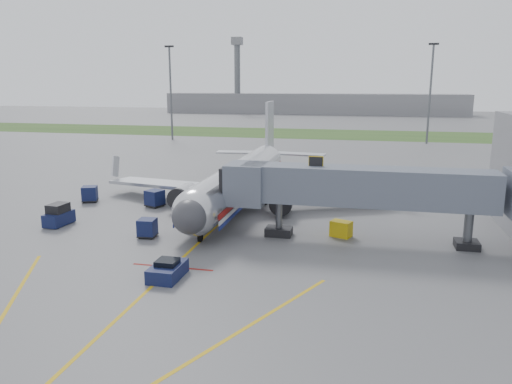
% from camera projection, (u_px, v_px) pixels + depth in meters
% --- Properties ---
extents(ground, '(400.00, 400.00, 0.00)m').
position_uv_depth(ground, '(192.00, 249.00, 38.98)').
color(ground, '#565659').
rests_on(ground, ground).
extents(grass_strip, '(300.00, 25.00, 0.01)m').
position_uv_depth(grass_strip, '(315.00, 134.00, 124.66)').
color(grass_strip, '#2D4C1E').
rests_on(grass_strip, ground).
extents(apron_markings, '(21.52, 50.00, 0.01)m').
position_uv_depth(apron_markings, '(152.00, 286.00, 31.93)').
color(apron_markings, gold).
rests_on(apron_markings, ground).
extents(airliner, '(32.10, 35.67, 10.25)m').
position_uv_depth(airliner, '(241.00, 179.00, 52.92)').
color(airliner, silver).
rests_on(airliner, ground).
extents(jet_bridge, '(25.30, 4.00, 6.90)m').
position_uv_depth(jet_bridge, '(363.00, 188.00, 39.99)').
color(jet_bridge, slate).
rests_on(jet_bridge, ground).
extents(light_mast_left, '(2.00, 0.44, 20.40)m').
position_uv_depth(light_mast_left, '(171.00, 91.00, 109.75)').
color(light_mast_left, '#595B60').
rests_on(light_mast_left, ground).
extents(light_mast_right, '(2.00, 0.44, 20.40)m').
position_uv_depth(light_mast_right, '(430.00, 91.00, 102.65)').
color(light_mast_right, '#595B60').
rests_on(light_mast_right, ground).
extents(distant_terminal, '(120.00, 14.00, 8.00)m').
position_uv_depth(distant_terminal, '(312.00, 104.00, 202.11)').
color(distant_terminal, slate).
rests_on(distant_terminal, ground).
extents(control_tower, '(4.00, 4.00, 30.00)m').
position_uv_depth(control_tower, '(237.00, 70.00, 200.93)').
color(control_tower, '#595B60').
rests_on(control_tower, ground).
extents(pushback_tug, '(1.91, 3.09, 1.28)m').
position_uv_depth(pushback_tug, '(168.00, 270.00, 33.16)').
color(pushback_tug, '#0C1C35').
rests_on(pushback_tug, ground).
extents(baggage_tug, '(1.68, 2.96, 2.01)m').
position_uv_depth(baggage_tug, '(59.00, 216.00, 45.29)').
color(baggage_tug, '#0C1C35').
rests_on(baggage_tug, ground).
extents(baggage_cart_a, '(2.09, 2.09, 1.75)m').
position_uv_depth(baggage_cart_a, '(155.00, 198.00, 52.00)').
color(baggage_cart_a, '#0C1C35').
rests_on(baggage_cart_a, ground).
extents(baggage_cart_b, '(1.58, 1.58, 1.57)m').
position_uv_depth(baggage_cart_b, '(147.00, 228.00, 41.80)').
color(baggage_cart_b, '#0C1C35').
rests_on(baggage_cart_b, ground).
extents(baggage_cart_c, '(2.04, 2.04, 1.70)m').
position_uv_depth(baggage_cart_c, '(90.00, 194.00, 54.11)').
color(baggage_cart_c, '#0C1C35').
rests_on(baggage_cart_c, ground).
extents(belt_loader, '(1.58, 4.59, 2.22)m').
position_uv_depth(belt_loader, '(218.00, 197.00, 53.88)').
color(belt_loader, '#0C1C35').
rests_on(belt_loader, ground).
extents(ground_power_cart, '(1.97, 1.66, 1.34)m').
position_uv_depth(ground_power_cart, '(341.00, 229.00, 42.01)').
color(ground_power_cart, gold).
rests_on(ground_power_cart, ground).
extents(ramp_worker, '(0.76, 0.62, 1.81)m').
position_uv_depth(ramp_worker, '(204.00, 191.00, 55.60)').
color(ramp_worker, '#D8EB1B').
rests_on(ramp_worker, ground).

